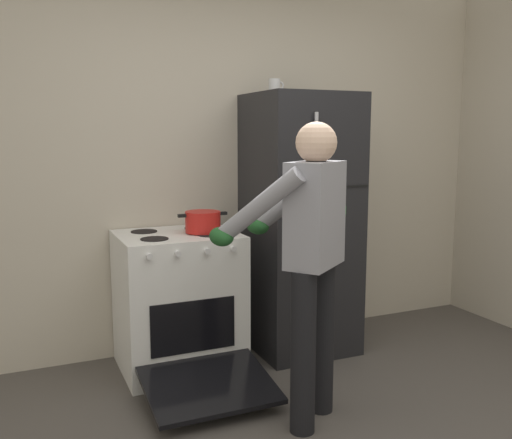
{
  "coord_description": "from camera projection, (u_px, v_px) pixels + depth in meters",
  "views": [
    {
      "loc": [
        -1.45,
        -1.9,
        1.54
      ],
      "look_at": [
        -0.04,
        1.32,
        1.0
      ],
      "focal_mm": 39.37,
      "sensor_mm": 36.0,
      "label": 1
    }
  ],
  "objects": [
    {
      "name": "stove_range",
      "position": [
        179.0,
        303.0,
        3.68
      ],
      "size": [
        0.76,
        1.21,
        0.91
      ],
      "color": "white",
      "rests_on": "ground"
    },
    {
      "name": "coffee_mug",
      "position": [
        275.0,
        86.0,
        3.81
      ],
      "size": [
        0.11,
        0.08,
        0.1
      ],
      "color": "silver",
      "rests_on": "refrigerator"
    },
    {
      "name": "red_pot",
      "position": [
        203.0,
        222.0,
        3.63
      ],
      "size": [
        0.33,
        0.23,
        0.14
      ],
      "color": "red",
      "rests_on": "stove_range"
    },
    {
      "name": "kitchen_wall_back",
      "position": [
        226.0,
        160.0,
        4.09
      ],
      "size": [
        6.0,
        0.1,
        2.7
      ],
      "primitive_type": "cube",
      "color": "beige",
      "rests_on": "ground"
    },
    {
      "name": "person_cook",
      "position": [
        307.0,
        246.0,
        2.92
      ],
      "size": [
        0.7,
        0.75,
        1.6
      ],
      "color": "black",
      "rests_on": "ground"
    },
    {
      "name": "refrigerator",
      "position": [
        300.0,
        224.0,
        3.98
      ],
      "size": [
        0.68,
        0.72,
        1.81
      ],
      "color": "black",
      "rests_on": "ground"
    }
  ]
}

